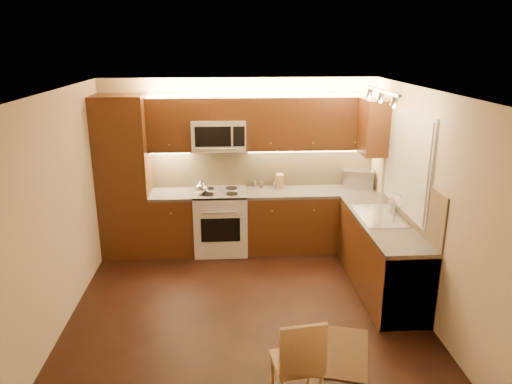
{
  "coord_description": "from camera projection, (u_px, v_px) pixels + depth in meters",
  "views": [
    {
      "loc": [
        -0.2,
        -4.99,
        2.98
      ],
      "look_at": [
        0.15,
        0.55,
        1.25
      ],
      "focal_mm": 33.86,
      "sensor_mm": 36.0,
      "label": 1
    }
  ],
  "objects": [
    {
      "name": "floor",
      "position": [
        246.0,
        308.0,
        5.65
      ],
      "size": [
        4.0,
        4.0,
        0.01
      ],
      "primitive_type": "cube",
      "color": "black",
      "rests_on": "ground"
    },
    {
      "name": "ceiling",
      "position": [
        245.0,
        91.0,
        4.91
      ],
      "size": [
        4.0,
        4.0,
        0.01
      ],
      "primitive_type": "cube",
      "color": "beige",
      "rests_on": "ground"
    },
    {
      "name": "wall_back",
      "position": [
        240.0,
        163.0,
        7.19
      ],
      "size": [
        4.0,
        0.01,
        2.5
      ],
      "primitive_type": "cube",
      "color": "beige",
      "rests_on": "ground"
    },
    {
      "name": "wall_front",
      "position": [
        258.0,
        300.0,
        3.38
      ],
      "size": [
        4.0,
        0.01,
        2.5
      ],
      "primitive_type": "cube",
      "color": "beige",
      "rests_on": "ground"
    },
    {
      "name": "wall_left",
      "position": [
        59.0,
        211.0,
        5.16
      ],
      "size": [
        0.01,
        4.0,
        2.5
      ],
      "primitive_type": "cube",
      "color": "beige",
      "rests_on": "ground"
    },
    {
      "name": "wall_right",
      "position": [
        424.0,
        203.0,
        5.4
      ],
      "size": [
        0.01,
        4.0,
        2.5
      ],
      "primitive_type": "cube",
      "color": "beige",
      "rests_on": "ground"
    },
    {
      "name": "pantry",
      "position": [
        124.0,
        177.0,
        6.83
      ],
      "size": [
        0.7,
        0.6,
        2.3
      ],
      "primitive_type": "cube",
      "color": "#46280F",
      "rests_on": "floor"
    },
    {
      "name": "base_cab_back_left",
      "position": [
        174.0,
        224.0,
        7.09
      ],
      "size": [
        0.62,
        0.6,
        0.86
      ],
      "primitive_type": "cube",
      "color": "#46280F",
      "rests_on": "floor"
    },
    {
      "name": "counter_back_left",
      "position": [
        172.0,
        194.0,
        6.95
      ],
      "size": [
        0.62,
        0.6,
        0.04
      ],
      "primitive_type": "cube",
      "color": "#373532",
      "rests_on": "base_cab_back_left"
    },
    {
      "name": "base_cab_back_right",
      "position": [
        310.0,
        220.0,
        7.21
      ],
      "size": [
        1.92,
        0.6,
        0.86
      ],
      "primitive_type": "cube",
      "color": "#46280F",
      "rests_on": "floor"
    },
    {
      "name": "counter_back_right",
      "position": [
        312.0,
        192.0,
        7.08
      ],
      "size": [
        1.92,
        0.6,
        0.04
      ],
      "primitive_type": "cube",
      "color": "#373532",
      "rests_on": "base_cab_back_right"
    },
    {
      "name": "base_cab_right",
      "position": [
        381.0,
        256.0,
        6.01
      ],
      "size": [
        0.6,
        2.0,
        0.86
      ],
      "primitive_type": "cube",
      "color": "#46280F",
      "rests_on": "floor"
    },
    {
      "name": "counter_right",
      "position": [
        384.0,
        222.0,
        5.88
      ],
      "size": [
        0.6,
        2.0,
        0.04
      ],
      "primitive_type": "cube",
      "color": "#373532",
      "rests_on": "base_cab_right"
    },
    {
      "name": "dishwasher",
      "position": [
        400.0,
        283.0,
        5.34
      ],
      "size": [
        0.58,
        0.6,
        0.84
      ],
      "primitive_type": "cube",
      "color": "silver",
      "rests_on": "floor"
    },
    {
      "name": "backsplash_back",
      "position": [
        263.0,
        166.0,
        7.22
      ],
      "size": [
        3.3,
        0.02,
        0.6
      ],
      "primitive_type": "cube",
      "color": "tan",
      "rests_on": "wall_back"
    },
    {
      "name": "backsplash_right",
      "position": [
        409.0,
        197.0,
        5.8
      ],
      "size": [
        0.02,
        2.0,
        0.6
      ],
      "primitive_type": "cube",
      "color": "tan",
      "rests_on": "wall_right"
    },
    {
      "name": "upper_cab_back_left",
      "position": [
        169.0,
        124.0,
        6.78
      ],
      "size": [
        0.62,
        0.35,
        0.75
      ],
      "primitive_type": "cube",
      "color": "#46280F",
      "rests_on": "wall_back"
    },
    {
      "name": "upper_cab_back_right",
      "position": [
        312.0,
        123.0,
        6.9
      ],
      "size": [
        1.92,
        0.35,
        0.75
      ],
      "primitive_type": "cube",
      "color": "#46280F",
      "rests_on": "wall_back"
    },
    {
      "name": "upper_cab_bridge",
      "position": [
        218.0,
        108.0,
        6.75
      ],
      "size": [
        0.76,
        0.35,
        0.31
      ],
      "primitive_type": "cube",
      "color": "#46280F",
      "rests_on": "wall_back"
    },
    {
      "name": "upper_cab_right_corner",
      "position": [
        375.0,
        127.0,
        6.54
      ],
      "size": [
        0.35,
        0.5,
        0.75
      ],
      "primitive_type": "cube",
      "color": "#46280F",
      "rests_on": "wall_right"
    },
    {
      "name": "stove",
      "position": [
        221.0,
        221.0,
        7.1
      ],
      "size": [
        0.76,
        0.65,
        0.92
      ],
      "primitive_type": null,
      "color": "silver",
      "rests_on": "floor"
    },
    {
      "name": "microwave",
      "position": [
        219.0,
        135.0,
        6.85
      ],
      "size": [
        0.76,
        0.38,
        0.44
      ],
      "primitive_type": null,
      "color": "silver",
      "rests_on": "wall_back"
    },
    {
      "name": "window_frame",
      "position": [
        407.0,
        162.0,
        5.82
      ],
      "size": [
        0.03,
        1.44,
        1.24
      ],
      "primitive_type": "cube",
      "color": "silver",
      "rests_on": "wall_right"
    },
    {
      "name": "window_blinds",
      "position": [
        406.0,
        162.0,
        5.82
      ],
      "size": [
        0.02,
        1.36,
        1.16
      ],
      "primitive_type": "cube",
      "color": "silver",
      "rests_on": "wall_right"
    },
    {
      "name": "sink",
      "position": [
        380.0,
        211.0,
        5.99
      ],
      "size": [
        0.52,
        0.86,
        0.15
      ],
      "primitive_type": null,
      "color": "silver",
      "rests_on": "counter_right"
    },
    {
      "name": "faucet",
      "position": [
        395.0,
        205.0,
        5.98
      ],
      "size": [
        0.2,
        0.04,
        0.3
      ],
      "primitive_type": null,
      "color": "silver",
      "rests_on": "counter_right"
    },
    {
      "name": "track_light_bar",
      "position": [
        381.0,
        91.0,
        5.4
      ],
      "size": [
        0.04,
        1.2,
        0.03
      ],
      "primitive_type": "cube",
      "color": "silver",
      "rests_on": "ceiling"
    },
    {
      "name": "kettle",
      "position": [
        201.0,
        187.0,
        6.81
      ],
      "size": [
        0.22,
        0.22,
        0.21
      ],
      "primitive_type": null,
      "rotation": [
        0.0,
        0.0,
        0.21
      ],
      "color": "silver",
      "rests_on": "stove"
    },
    {
      "name": "toaster_oven",
      "position": [
        358.0,
        178.0,
        7.23
      ],
      "size": [
        0.52,
        0.44,
        0.27
      ],
      "primitive_type": "cube",
      "rotation": [
        0.0,
        0.0,
        -0.26
      ],
      "color": "silver",
      "rests_on": "counter_back_right"
    },
    {
      "name": "knife_block",
      "position": [
        280.0,
        181.0,
        7.16
      ],
      "size": [
        0.11,
        0.16,
        0.21
      ],
      "primitive_type": "cube",
      "rotation": [
        0.0,
        0.0,
        0.08
      ],
      "color": "#9C7B46",
      "rests_on": "counter_back_right"
    },
    {
      "name": "spice_jar_a",
      "position": [
        274.0,
        184.0,
        7.22
      ],
      "size": [
        0.05,
        0.05,
        0.09
      ],
      "primitive_type": "cylinder",
      "rotation": [
        0.0,
        0.0,
        -0.09
      ],
      "color": "silver",
      "rests_on": "counter_back_right"
    },
    {
      "name": "spice_jar_b",
      "position": [
        261.0,
        185.0,
        7.18
      ],
      "size": [
        0.06,
        0.06,
        0.1
      ],
      "primitive_type": "cylinder",
      "rotation": [
        0.0,
        0.0,
        -0.41
      ],
      "color": "brown",
      "rests_on": "counter_back_right"
    },
    {
      "name": "spice_jar_c",
      "position": [
        256.0,
        184.0,
        7.24
      ],
      "size": [
        0.06,
        0.06,
        0.1
      ],
      "primitive_type": "cylinder",
      "rotation": [
        0.0,
        0.0,
        -0.22
      ],
      "color": "silver",
      "rests_on": "counter_back_right"
    },
    {
      "name": "spice_jar_d",
      "position": [
        255.0,
        184.0,
        7.24
      ],
      "size": [
        0.05,
        0.05,
        0.09
      ],
      "primitive_type": "cylinder",
      "rotation": [
        0.0,
        0.0,
        -0.29
      ],
      "color": "olive",
      "rests_on": "counter_back_right"
    },
    {
      "name": "soap_bottle",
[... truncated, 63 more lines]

